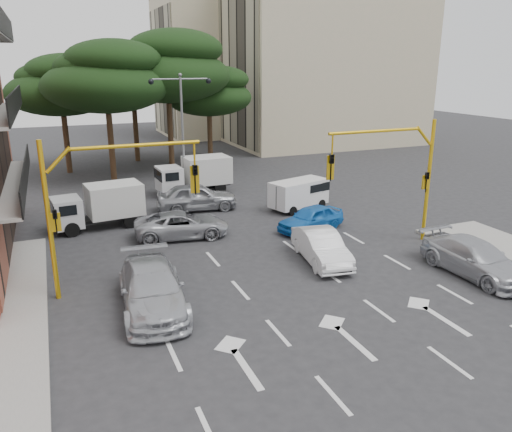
{
  "coord_description": "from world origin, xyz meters",
  "views": [
    {
      "loc": [
        -8.25,
        -16.71,
        8.5
      ],
      "look_at": [
        0.37,
        4.11,
        1.6
      ],
      "focal_mm": 35.0,
      "sensor_mm": 36.0,
      "label": 1
    }
  ],
  "objects_px": {
    "signal_mast_right": "(400,166)",
    "car_white_hatch": "(321,247)",
    "car_blue_compact": "(311,218)",
    "car_silver_cross_a": "(182,225)",
    "car_silver_wagon": "(152,288)",
    "box_truck_b": "(194,176)",
    "car_silver_parked": "(475,258)",
    "van_white": "(299,195)",
    "signal_mast_left": "(99,194)",
    "street_lamp_center": "(182,112)",
    "box_truck_a": "(99,207)",
    "car_silver_cross_b": "(197,197)"
  },
  "relations": [
    {
      "from": "van_white",
      "to": "car_silver_parked",
      "type": "bearing_deg",
      "value": -5.54
    },
    {
      "from": "signal_mast_left",
      "to": "car_silver_cross_b",
      "type": "distance_m",
      "value": 11.86
    },
    {
      "from": "street_lamp_center",
      "to": "box_truck_b",
      "type": "distance_m",
      "value": 4.26
    },
    {
      "from": "signal_mast_left",
      "to": "car_silver_cross_a",
      "type": "distance_m",
      "value": 7.34
    },
    {
      "from": "car_white_hatch",
      "to": "car_silver_parked",
      "type": "relative_size",
      "value": 0.85
    },
    {
      "from": "car_blue_compact",
      "to": "van_white",
      "type": "height_order",
      "value": "van_white"
    },
    {
      "from": "car_silver_wagon",
      "to": "car_silver_cross_b",
      "type": "distance_m",
      "value": 12.74
    },
    {
      "from": "car_silver_wagon",
      "to": "car_silver_parked",
      "type": "distance_m",
      "value": 13.22
    },
    {
      "from": "street_lamp_center",
      "to": "car_silver_wagon",
      "type": "bearing_deg",
      "value": -108.6
    },
    {
      "from": "signal_mast_left",
      "to": "car_silver_parked",
      "type": "relative_size",
      "value": 1.2
    },
    {
      "from": "car_blue_compact",
      "to": "van_white",
      "type": "relative_size",
      "value": 1.07
    },
    {
      "from": "car_silver_parked",
      "to": "box_truck_a",
      "type": "bearing_deg",
      "value": 135.6
    },
    {
      "from": "car_silver_cross_a",
      "to": "box_truck_a",
      "type": "distance_m",
      "value": 4.93
    },
    {
      "from": "car_silver_cross_b",
      "to": "car_silver_parked",
      "type": "distance_m",
      "value": 16.0
    },
    {
      "from": "car_silver_wagon",
      "to": "box_truck_b",
      "type": "xyz_separation_m",
      "value": [
        6.02,
        15.7,
        0.45
      ]
    },
    {
      "from": "car_blue_compact",
      "to": "box_truck_b",
      "type": "xyz_separation_m",
      "value": [
        -3.5,
        10.06,
        0.57
      ]
    },
    {
      "from": "car_silver_parked",
      "to": "box_truck_a",
      "type": "height_order",
      "value": "box_truck_a"
    },
    {
      "from": "car_blue_compact",
      "to": "car_silver_cross_a",
      "type": "height_order",
      "value": "car_blue_compact"
    },
    {
      "from": "street_lamp_center",
      "to": "car_blue_compact",
      "type": "height_order",
      "value": "street_lamp_center"
    },
    {
      "from": "signal_mast_left",
      "to": "van_white",
      "type": "height_order",
      "value": "signal_mast_left"
    },
    {
      "from": "car_white_hatch",
      "to": "car_silver_cross_b",
      "type": "bearing_deg",
      "value": 114.27
    },
    {
      "from": "street_lamp_center",
      "to": "signal_mast_right",
      "type": "bearing_deg",
      "value": -64.09
    },
    {
      "from": "signal_mast_left",
      "to": "box_truck_a",
      "type": "bearing_deg",
      "value": 85.83
    },
    {
      "from": "street_lamp_center",
      "to": "car_blue_compact",
      "type": "distance_m",
      "value": 12.28
    },
    {
      "from": "car_blue_compact",
      "to": "car_silver_cross_a",
      "type": "xyz_separation_m",
      "value": [
        -6.58,
        1.56,
        -0.0
      ]
    },
    {
      "from": "van_white",
      "to": "box_truck_a",
      "type": "distance_m",
      "value": 11.57
    },
    {
      "from": "car_blue_compact",
      "to": "box_truck_b",
      "type": "relative_size",
      "value": 0.78
    },
    {
      "from": "car_silver_parked",
      "to": "box_truck_b",
      "type": "bearing_deg",
      "value": 109.42
    },
    {
      "from": "car_silver_wagon",
      "to": "signal_mast_right",
      "type": "bearing_deg",
      "value": 15.21
    },
    {
      "from": "car_silver_cross_b",
      "to": "box_truck_a",
      "type": "bearing_deg",
      "value": 110.74
    },
    {
      "from": "car_silver_cross_b",
      "to": "car_silver_parked",
      "type": "xyz_separation_m",
      "value": [
        8.03,
        -13.84,
        -0.09
      ]
    },
    {
      "from": "car_blue_compact",
      "to": "van_white",
      "type": "distance_m",
      "value": 4.08
    },
    {
      "from": "signal_mast_left",
      "to": "car_silver_parked",
      "type": "bearing_deg",
      "value": -16.68
    },
    {
      "from": "signal_mast_right",
      "to": "car_white_hatch",
      "type": "xyz_separation_m",
      "value": [
        -4.42,
        -0.61,
        -3.18
      ]
    },
    {
      "from": "car_silver_wagon",
      "to": "van_white",
      "type": "distance_m",
      "value": 14.37
    },
    {
      "from": "signal_mast_right",
      "to": "car_white_hatch",
      "type": "bearing_deg",
      "value": -172.13
    },
    {
      "from": "street_lamp_center",
      "to": "car_white_hatch",
      "type": "bearing_deg",
      "value": -80.72
    },
    {
      "from": "signal_mast_left",
      "to": "car_silver_wagon",
      "type": "relative_size",
      "value": 1.11
    },
    {
      "from": "street_lamp_center",
      "to": "signal_mast_left",
      "type": "bearing_deg",
      "value": -115.91
    },
    {
      "from": "car_silver_wagon",
      "to": "van_white",
      "type": "bearing_deg",
      "value": 46.5
    },
    {
      "from": "car_silver_wagon",
      "to": "box_truck_b",
      "type": "height_order",
      "value": "box_truck_b"
    },
    {
      "from": "car_blue_compact",
      "to": "car_silver_parked",
      "type": "relative_size",
      "value": 0.78
    },
    {
      "from": "street_lamp_center",
      "to": "car_white_hatch",
      "type": "height_order",
      "value": "street_lamp_center"
    },
    {
      "from": "car_white_hatch",
      "to": "box_truck_b",
      "type": "height_order",
      "value": "box_truck_b"
    },
    {
      "from": "box_truck_b",
      "to": "car_silver_cross_b",
      "type": "bearing_deg",
      "value": 163.6
    },
    {
      "from": "signal_mast_right",
      "to": "car_silver_parked",
      "type": "distance_m",
      "value": 5.41
    },
    {
      "from": "car_blue_compact",
      "to": "car_silver_cross_a",
      "type": "distance_m",
      "value": 6.76
    },
    {
      "from": "signal_mast_right",
      "to": "car_silver_cross_b",
      "type": "height_order",
      "value": "signal_mast_right"
    },
    {
      "from": "box_truck_b",
      "to": "signal_mast_right",
      "type": "bearing_deg",
      "value": -157.53
    },
    {
      "from": "car_silver_parked",
      "to": "van_white",
      "type": "relative_size",
      "value": 1.38
    }
  ]
}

